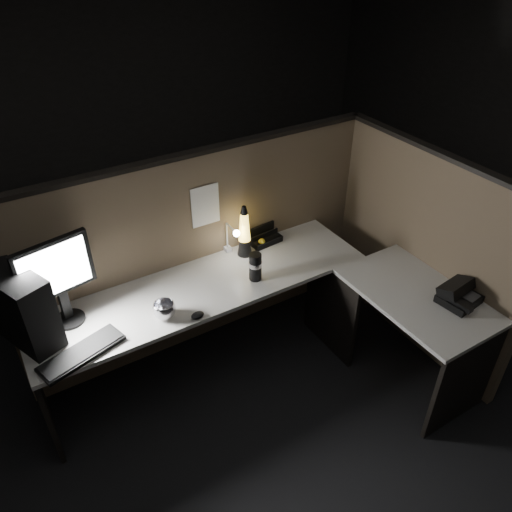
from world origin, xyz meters
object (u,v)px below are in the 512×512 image
lava_lamp (244,235)px  desk_phone (458,294)px  pc_tower (21,308)px  keyboard (82,353)px  monitor (57,275)px

lava_lamp → desk_phone: lava_lamp is taller
pc_tower → lava_lamp: pc_tower is taller
desk_phone → lava_lamp: bearing=120.5°
keyboard → lava_lamp: lava_lamp is taller
keyboard → monitor: bearing=71.1°
pc_tower → desk_phone: size_ratio=1.70×
pc_tower → keyboard: 0.42m
monitor → lava_lamp: (1.26, 0.04, -0.17)m
pc_tower → desk_phone: (2.38, -1.06, -0.17)m
lava_lamp → keyboard: bearing=-163.4°
pc_tower → lava_lamp: (1.49, 0.09, -0.06)m
pc_tower → desk_phone: pc_tower is taller
pc_tower → monitor: bearing=-10.1°
monitor → pc_tower: bearing=-179.3°
pc_tower → desk_phone: bearing=-46.1°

